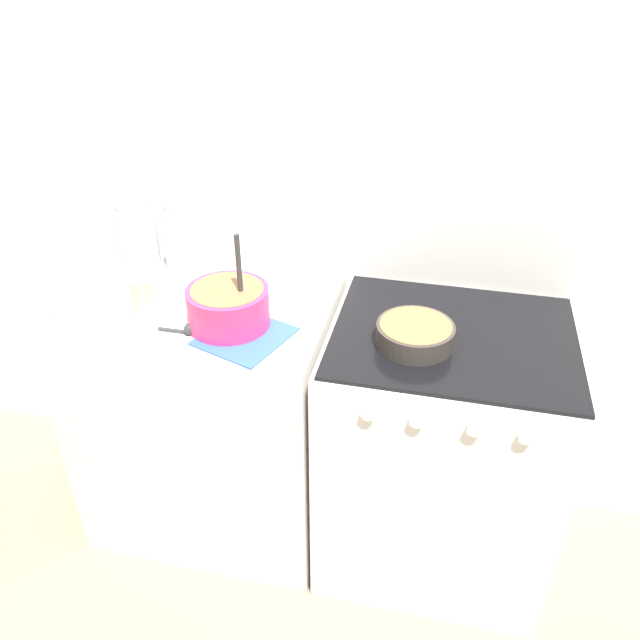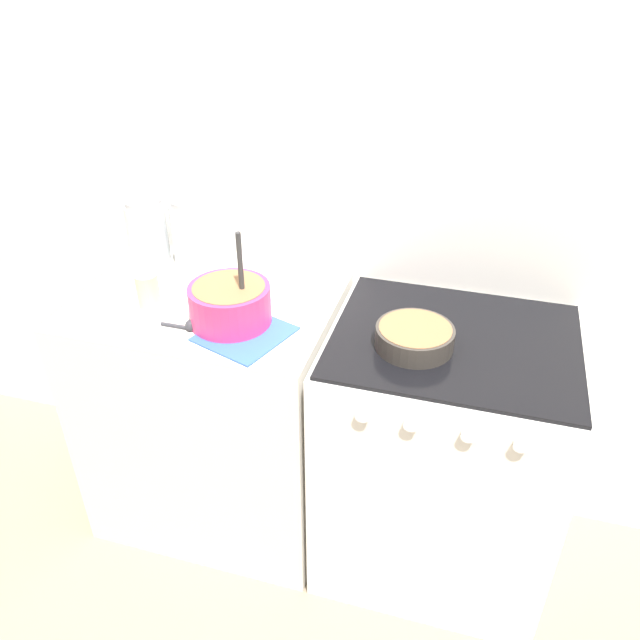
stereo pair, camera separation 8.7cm
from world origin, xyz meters
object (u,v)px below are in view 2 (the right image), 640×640
baking_pan (415,337)px  storage_jar_left (148,235)px  tin_can (148,290)px  mixing_bowl (230,302)px  stove (439,455)px  storage_jar_middle (195,239)px

baking_pan → storage_jar_left: storage_jar_left is taller
tin_can → mixing_bowl: bearing=-4.3°
baking_pan → mixing_bowl: bearing=-177.2°
mixing_bowl → storage_jar_left: (-0.45, 0.32, 0.03)m
tin_can → storage_jar_left: bearing=118.3°
stove → storage_jar_left: 1.27m
mixing_bowl → stove: bearing=8.7°
stove → mixing_bowl: (-0.67, -0.10, 0.54)m
storage_jar_left → storage_jar_middle: (0.19, 0.00, 0.01)m
storage_jar_left → storage_jar_middle: bearing=0.0°
stove → storage_jar_left: size_ratio=4.07×
storage_jar_left → storage_jar_middle: 0.19m
storage_jar_middle → stove: bearing=-12.9°
storage_jar_left → tin_can: bearing=-61.7°
baking_pan → storage_jar_left: size_ratio=0.98×
mixing_bowl → storage_jar_left: bearing=144.9°
storage_jar_left → stove: bearing=-10.8°
storage_jar_middle → baking_pan: bearing=-19.4°
stove → baking_pan: size_ratio=4.16×
stove → storage_jar_middle: 1.12m
baking_pan → storage_jar_left: bearing=164.0°
storage_jar_left → tin_can: size_ratio=2.06×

